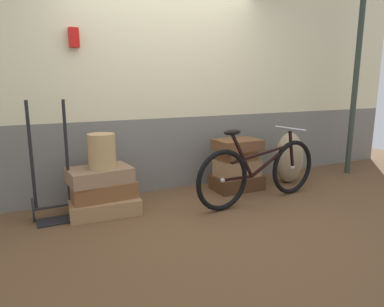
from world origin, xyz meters
The scene contains 13 objects.
ground centered at (0.00, 0.00, -0.03)m, with size 10.20×5.20×0.06m, color brown.
station_building centered at (0.01, 0.85, 1.54)m, with size 8.20×0.74×3.07m.
suitcase_0 centered at (-0.91, 0.29, 0.08)m, with size 0.71×0.47×0.16m, color #9E754C.
suitcase_1 centered at (-0.91, 0.32, 0.25)m, with size 0.65×0.40×0.17m, color brown.
suitcase_2 centered at (-0.93, 0.33, 0.41)m, with size 0.63×0.43×0.15m, color #937051.
suitcase_3 centered at (0.82, 0.34, 0.09)m, with size 0.62×0.42×0.18m, color #4C2D19.
suitcase_4 centered at (0.82, 0.34, 0.29)m, with size 0.53×0.36×0.21m, color #9E754C.
suitcase_5 centered at (0.82, 0.34, 0.46)m, with size 0.44×0.31×0.13m, color brown.
suitcase_6 centered at (0.80, 0.31, 0.60)m, with size 0.56×0.40×0.14m, color brown.
wicker_basket centered at (-0.90, 0.32, 0.67)m, with size 0.28×0.28×0.36m, color tan.
luggage_trolley centered at (-1.40, 0.36, 0.30)m, with size 0.40×0.34×1.20m.
burlap_sack centered at (1.64, 0.27, 0.35)m, with size 0.41×0.35×0.70m, color #9E8966.
bicycle centered at (0.78, -0.17, 0.36)m, with size 1.76×0.46×0.88m.
Camera 1 is at (-1.63, -3.16, 1.34)m, focal length 31.49 mm.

